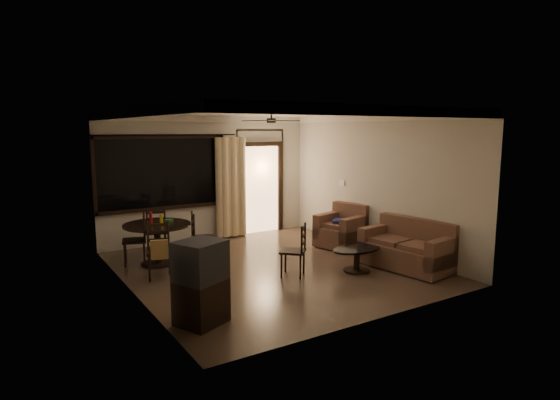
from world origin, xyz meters
TOP-DOWN VIEW (x-y plane):
  - ground at (0.00, 0.00)m, footprint 5.50×5.50m
  - room_shell at (0.59, 1.77)m, footprint 5.50×6.70m
  - dining_table at (-1.68, 1.32)m, footprint 1.23×1.23m
  - dining_chair_west at (-2.04, 1.55)m, footprint 0.52×0.52m
  - dining_chair_east at (-0.88, 1.09)m, footprint 0.52×0.52m
  - dining_chair_south at (-1.92, 0.50)m, footprint 0.52×0.56m
  - dining_chair_north at (-1.47, 2.08)m, footprint 0.52×0.52m
  - tv_cabinet at (-2.05, -1.63)m, footprint 0.73×0.71m
  - sofa at (2.11, -1.32)m, footprint 1.06×1.71m
  - armchair at (2.10, 0.52)m, footprint 1.07×1.07m
  - coffee_table at (1.17, -0.99)m, footprint 0.96×0.58m
  - side_chair at (0.07, -0.61)m, footprint 0.57×0.57m

SIDE VIEW (x-z plane):
  - ground at x=0.00m, z-range 0.00..0.00m
  - side_chair at x=0.07m, z-range -0.18..0.73m
  - coffee_table at x=1.17m, z-range 0.07..0.49m
  - dining_chair_west at x=-2.04m, z-range -0.19..0.76m
  - dining_chair_east at x=-0.88m, z-range -0.19..0.76m
  - dining_chair_north at x=-1.47m, z-range -0.19..0.76m
  - dining_chair_south at x=-1.92m, z-range -0.17..0.78m
  - sofa at x=2.11m, z-range -0.09..0.77m
  - armchair at x=2.10m, z-range -0.08..0.81m
  - tv_cabinet at x=-2.05m, z-range 0.00..1.10m
  - dining_table at x=-1.68m, z-range 0.11..1.10m
  - room_shell at x=0.59m, z-range -0.92..4.58m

